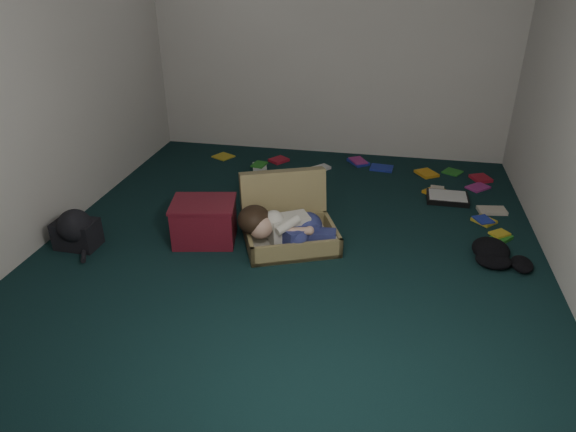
% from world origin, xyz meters
% --- Properties ---
extents(floor, '(4.50, 4.50, 0.00)m').
position_xyz_m(floor, '(0.00, 0.00, 0.00)').
color(floor, black).
rests_on(floor, ground).
extents(wall_back, '(4.50, 0.00, 4.50)m').
position_xyz_m(wall_back, '(0.00, 2.25, 1.30)').
color(wall_back, silver).
rests_on(wall_back, ground).
extents(wall_front, '(4.50, 0.00, 4.50)m').
position_xyz_m(wall_front, '(0.00, -2.25, 1.30)').
color(wall_front, silver).
rests_on(wall_front, ground).
extents(wall_left, '(0.00, 4.50, 4.50)m').
position_xyz_m(wall_left, '(-2.00, 0.00, 1.30)').
color(wall_left, silver).
rests_on(wall_left, ground).
extents(suitcase, '(0.94, 0.93, 0.53)m').
position_xyz_m(suitcase, '(-0.06, 0.13, 0.16)').
color(suitcase, '#91814F').
rests_on(suitcase, floor).
extents(person, '(0.80, 0.42, 0.33)m').
position_xyz_m(person, '(-0.04, -0.06, 0.20)').
color(person, silver).
rests_on(person, suitcase).
extents(maroon_bin, '(0.58, 0.49, 0.35)m').
position_xyz_m(maroon_bin, '(-0.72, -0.05, 0.18)').
color(maroon_bin, maroon).
rests_on(maroon_bin, floor).
extents(backpack, '(0.42, 0.34, 0.25)m').
position_xyz_m(backpack, '(-1.70, -0.34, 0.12)').
color(backpack, black).
rests_on(backpack, floor).
extents(clothing_pile, '(0.48, 0.43, 0.13)m').
position_xyz_m(clothing_pile, '(1.70, 0.06, 0.06)').
color(clothing_pile, black).
rests_on(clothing_pile, floor).
extents(paper_tray, '(0.39, 0.29, 0.05)m').
position_xyz_m(paper_tray, '(1.32, 1.14, 0.03)').
color(paper_tray, black).
rests_on(paper_tray, floor).
extents(book_scatter, '(3.08, 1.75, 0.02)m').
position_xyz_m(book_scatter, '(0.77, 1.50, 0.01)').
color(book_scatter, gold).
rests_on(book_scatter, floor).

